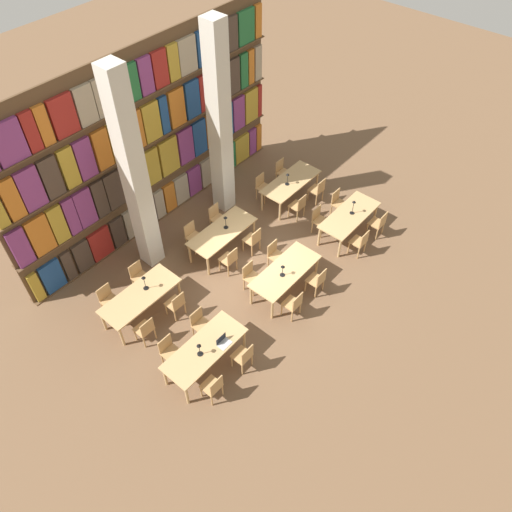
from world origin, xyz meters
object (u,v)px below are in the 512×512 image
desk_lamp_0 (199,348)px  reading_table_1 (285,272)px  chair_15 (139,276)px  chair_20 (298,206)px  chair_19 (217,217)px  chair_10 (378,223)px  chair_13 (108,299)px  chair_18 (253,239)px  chair_8 (360,242)px  reading_table_4 (222,233)px  chair_3 (200,323)px  chair_22 (318,190)px  chair_11 (338,202)px  chair_7 (275,255)px  desk_lamp_2 (354,205)px  laptop (223,342)px  chair_12 (145,329)px  desk_lamp_4 (226,220)px  desk_lamp_5 (288,177)px  desk_lamp_1 (283,269)px  pillar_left (135,177)px  chair_0 (213,387)px  pillar_center (220,125)px  chair_1 (169,351)px  reading_table_5 (291,183)px  chair_4 (293,304)px  chair_21 (263,186)px  chair_2 (244,356)px  chair_23 (282,171)px  reading_table_2 (349,217)px  chair_16 (229,259)px  chair_17 (193,235)px  chair_9 (319,219)px  desk_lamp_3 (144,280)px  chair_6 (317,280)px  chair_5 (251,276)px  reading_table_0 (205,350)px

desk_lamp_0 → reading_table_1: 3.34m
chair_15 → chair_20: bearing=163.0°
chair_19 → chair_10: bearing=127.5°
chair_13 → chair_18: (4.13, -1.46, 0.00)m
chair_8 → reading_table_4: (-2.48, 3.15, 0.20)m
chair_3 → chair_22: 6.22m
chair_3 → chair_11: same height
chair_13 → chair_19: bearing=-180.0°
chair_7 → chair_20: 2.22m
desk_lamp_0 → chair_20: size_ratio=0.46×
chair_7 → desk_lamp_2: bearing=162.1°
laptop → chair_12: laptop is taller
desk_lamp_4 → chair_3: bearing=-149.0°
desk_lamp_5 → desk_lamp_1: bearing=-143.9°
chair_18 → desk_lamp_4: size_ratio=2.00×
desk_lamp_0 → chair_12: size_ratio=0.46×
chair_13 → chair_15: bearing=-180.0°
pillar_left → chair_0: size_ratio=6.69×
chair_20 → chair_22: size_ratio=1.00×
pillar_center → chair_1: (-5.13, -2.99, -2.51)m
reading_table_5 → chair_20: chair_20 is taller
pillar_center → chair_4: size_ratio=6.69×
chair_21 → laptop: bearing=31.4°
chair_18 → chair_7: bearing=-93.1°
reading_table_4 → chair_2: bearing=-129.7°
chair_3 → chair_23: bearing=-159.9°
reading_table_2 → chair_4: bearing=-169.9°
chair_2 → desk_lamp_0: (-0.74, 0.69, 0.56)m
chair_11 → chair_16: (-4.00, 0.97, 0.00)m
chair_8 → chair_16: size_ratio=1.00×
reading_table_1 → desk_lamp_4: bearing=85.5°
pillar_center → chair_22: (2.10, -2.18, -2.51)m
desk_lamp_0 → chair_17: bearing=48.0°
chair_23 → chair_9: bearing=64.3°
laptop → desk_lamp_1: desk_lamp_1 is taller
desk_lamp_0 → chair_9: size_ratio=0.46×
chair_0 → chair_15: size_ratio=1.00×
desk_lamp_0 → chair_19: bearing=39.2°
desk_lamp_0 → chair_19: desk_lamp_0 is taller
chair_2 → pillar_left: bearing=77.7°
pillar_center → chair_13: size_ratio=6.69×
chair_17 → chair_4: bearing=88.8°
desk_lamp_3 → chair_6: bearing=-43.1°
pillar_center → chair_5: 4.38m
reading_table_0 → chair_22: 6.90m
chair_15 → chair_17: (2.05, 0.00, 0.00)m
chair_11 → reading_table_1: bearing=10.3°
desk_lamp_0 → desk_lamp_1: size_ratio=1.05×
chair_10 → chair_7: bearing=152.8°
chair_7 → chair_18: same height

